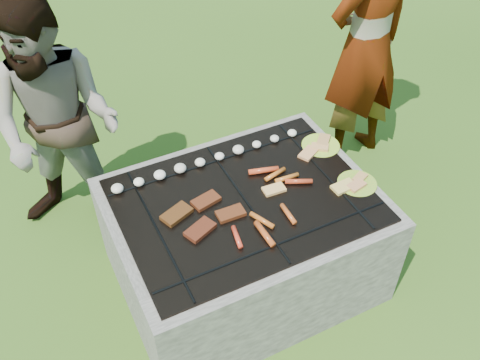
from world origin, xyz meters
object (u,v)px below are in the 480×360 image
Objects in this scene: plate_far at (321,145)px; bystander at (58,126)px; plate_near at (357,184)px; cook at (367,45)px; fire_pit at (244,243)px.

bystander is at bearing 153.18° from plate_far.
plate_far is 0.34m from plate_near.
plate_near is (-0.00, -0.34, -0.00)m from plate_far.
cook is at bearing 52.88° from plate_near.
bystander is at bearing 130.22° from fire_pit.
plate_far is at bearing 8.36° from bystander.
plate_far and plate_near have the same top height.
cook is (0.61, 0.47, 0.22)m from plate_far.
fire_pit is at bearing -161.68° from plate_far.
fire_pit is at bearing 164.87° from plate_near.
fire_pit is 0.78× the size of cook.
fire_pit is 5.19× the size of plate_far.
plate_near is (0.56, -0.15, 0.33)m from fire_pit.
plate_near reaches higher than fire_pit.
cook is at bearing 29.21° from fire_pit.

